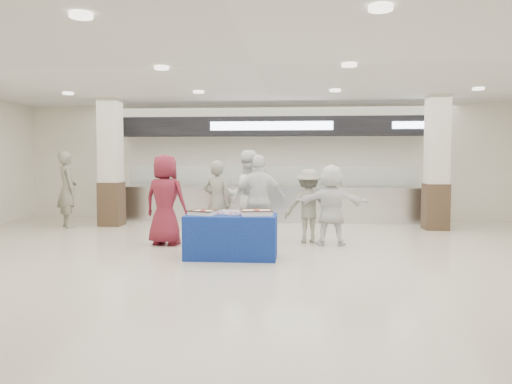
# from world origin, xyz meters

# --- Properties ---
(ground) EXTENTS (14.00, 14.00, 0.00)m
(ground) POSITION_xyz_m (0.00, 0.00, 0.00)
(ground) COLOR beige
(ground) RESTS_ON ground
(serving_line) EXTENTS (8.70, 0.85, 2.80)m
(serving_line) POSITION_xyz_m (0.00, 5.40, 1.16)
(serving_line) COLOR silver
(serving_line) RESTS_ON ground
(column_left) EXTENTS (0.55, 0.55, 3.20)m
(column_left) POSITION_xyz_m (-4.00, 4.20, 1.53)
(column_left) COLOR #382719
(column_left) RESTS_ON ground
(column_right) EXTENTS (0.55, 0.55, 3.20)m
(column_right) POSITION_xyz_m (4.00, 4.20, 1.53)
(column_right) COLOR #382719
(column_right) RESTS_ON ground
(display_table) EXTENTS (1.55, 0.78, 0.75)m
(display_table) POSITION_xyz_m (-0.43, 0.40, 0.38)
(display_table) COLOR navy
(display_table) RESTS_ON ground
(sheet_cake_left) EXTENTS (0.52, 0.46, 0.09)m
(sheet_cake_left) POSITION_xyz_m (-0.90, 0.36, 0.80)
(sheet_cake_left) COLOR silver
(sheet_cake_left) RESTS_ON display_table
(sheet_cake_right) EXTENTS (0.57, 0.48, 0.11)m
(sheet_cake_right) POSITION_xyz_m (0.01, 0.37, 0.80)
(sheet_cake_right) COLOR silver
(sheet_cake_right) RESTS_ON display_table
(cupcake_tray) EXTENTS (0.48, 0.41, 0.07)m
(cupcake_tray) POSITION_xyz_m (-0.44, 0.44, 0.78)
(cupcake_tray) COLOR #A7A7AC
(cupcake_tray) RESTS_ON display_table
(civilian_maroon) EXTENTS (0.97, 0.74, 1.79)m
(civilian_maroon) POSITION_xyz_m (-1.89, 1.58, 0.89)
(civilian_maroon) COLOR maroon
(civilian_maroon) RESTS_ON ground
(soldier_a) EXTENTS (0.69, 0.54, 1.67)m
(soldier_a) POSITION_xyz_m (-0.92, 1.96, 0.84)
(soldier_a) COLOR slate
(soldier_a) RESTS_ON ground
(chef_tall) EXTENTS (1.08, 0.95, 1.87)m
(chef_tall) POSITION_xyz_m (-0.34, 2.19, 0.94)
(chef_tall) COLOR white
(chef_tall) RESTS_ON ground
(chef_short) EXTENTS (1.08, 0.53, 1.78)m
(chef_short) POSITION_xyz_m (-0.04, 1.67, 0.89)
(chef_short) COLOR white
(chef_short) RESTS_ON ground
(soldier_b) EXTENTS (1.01, 0.64, 1.49)m
(soldier_b) POSITION_xyz_m (0.92, 2.10, 0.75)
(soldier_b) COLOR slate
(soldier_b) RESTS_ON ground
(civilian_white) EXTENTS (1.48, 0.50, 1.59)m
(civilian_white) POSITION_xyz_m (1.36, 1.83, 0.80)
(civilian_white) COLOR white
(civilian_white) RESTS_ON ground
(soldier_bg) EXTENTS (0.79, 0.82, 1.89)m
(soldier_bg) POSITION_xyz_m (-4.97, 3.81, 0.95)
(soldier_bg) COLOR slate
(soldier_bg) RESTS_ON ground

